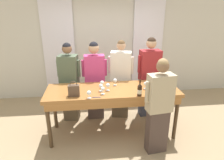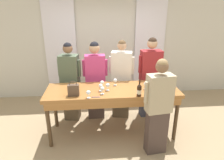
# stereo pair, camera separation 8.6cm
# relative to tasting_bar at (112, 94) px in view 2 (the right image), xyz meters

# --- Properties ---
(ground_plane) EXTENTS (18.00, 18.00, 0.00)m
(ground_plane) POSITION_rel_tasting_bar_xyz_m (0.00, 0.02, -0.86)
(ground_plane) COLOR tan
(wall_back) EXTENTS (12.00, 0.06, 2.80)m
(wall_back) POSITION_rel_tasting_bar_xyz_m (0.00, 1.95, 0.54)
(wall_back) COLOR beige
(wall_back) RESTS_ON ground_plane
(curtain_panel_left) EXTENTS (0.81, 0.03, 2.69)m
(curtain_panel_left) POSITION_rel_tasting_bar_xyz_m (-1.18, 1.88, 0.48)
(curtain_panel_left) COLOR white
(curtain_panel_left) RESTS_ON ground_plane
(curtain_panel_right) EXTENTS (0.81, 0.03, 2.69)m
(curtain_panel_right) POSITION_rel_tasting_bar_xyz_m (1.18, 1.88, 0.48)
(curtain_panel_right) COLOR white
(curtain_panel_right) RESTS_ON ground_plane
(tasting_bar) EXTENTS (2.46, 0.79, 0.96)m
(tasting_bar) POSITION_rel_tasting_bar_xyz_m (0.00, 0.00, 0.00)
(tasting_bar) COLOR #9E6633
(tasting_bar) RESTS_ON ground_plane
(wine_bottle) EXTENTS (0.08, 0.08, 0.30)m
(wine_bottle) POSITION_rel_tasting_bar_xyz_m (0.43, -0.32, 0.20)
(wine_bottle) COLOR black
(wine_bottle) RESTS_ON tasting_bar
(handbag) EXTENTS (0.19, 0.10, 0.27)m
(handbag) POSITION_rel_tasting_bar_xyz_m (-0.69, -0.20, 0.20)
(handbag) COLOR brown
(handbag) RESTS_ON tasting_bar
(wine_glass_front_left) EXTENTS (0.07, 0.07, 0.14)m
(wine_glass_front_left) POSITION_rel_tasting_bar_xyz_m (0.61, -0.04, 0.19)
(wine_glass_front_left) COLOR white
(wine_glass_front_left) RESTS_ON tasting_bar
(wine_glass_front_mid) EXTENTS (0.07, 0.07, 0.14)m
(wine_glass_front_mid) POSITION_rel_tasting_bar_xyz_m (1.03, -0.15, 0.19)
(wine_glass_front_mid) COLOR white
(wine_glass_front_mid) RESTS_ON tasting_bar
(wine_glass_front_right) EXTENTS (0.07, 0.07, 0.14)m
(wine_glass_front_right) POSITION_rel_tasting_bar_xyz_m (-0.20, -0.18, 0.19)
(wine_glass_front_right) COLOR white
(wine_glass_front_right) RESTS_ON tasting_bar
(wine_glass_center_left) EXTENTS (0.07, 0.07, 0.14)m
(wine_glass_center_left) POSITION_rel_tasting_bar_xyz_m (-0.19, 0.12, 0.19)
(wine_glass_center_left) COLOR white
(wine_glass_center_left) RESTS_ON tasting_bar
(wine_glass_center_mid) EXTENTS (0.07, 0.07, 0.14)m
(wine_glass_center_mid) POSITION_rel_tasting_bar_xyz_m (-0.44, -0.32, 0.19)
(wine_glass_center_mid) COLOR white
(wine_glass_center_mid) RESTS_ON tasting_bar
(wine_glass_center_right) EXTENTS (0.07, 0.07, 0.14)m
(wine_glass_center_right) POSITION_rel_tasting_bar_xyz_m (0.94, -0.24, 0.19)
(wine_glass_center_right) COLOR white
(wine_glass_center_right) RESTS_ON tasting_bar
(wine_glass_back_left) EXTENTS (0.07, 0.07, 0.14)m
(wine_glass_back_left) POSITION_rel_tasting_bar_xyz_m (-0.09, -0.03, 0.19)
(wine_glass_back_left) COLOR white
(wine_glass_back_left) RESTS_ON tasting_bar
(wine_glass_back_mid) EXTENTS (0.07, 0.07, 0.14)m
(wine_glass_back_mid) POSITION_rel_tasting_bar_xyz_m (0.07, 0.20, 0.19)
(wine_glass_back_mid) COLOR white
(wine_glass_back_mid) RESTS_ON tasting_bar
(wine_glass_back_right) EXTENTS (0.07, 0.07, 0.14)m
(wine_glass_back_right) POSITION_rel_tasting_bar_xyz_m (-0.22, -0.05, 0.19)
(wine_glass_back_right) COLOR white
(wine_glass_back_right) RESTS_ON tasting_bar
(wine_glass_near_host) EXTENTS (0.07, 0.07, 0.14)m
(wine_glass_near_host) POSITION_rel_tasting_bar_xyz_m (0.83, 0.16, 0.19)
(wine_glass_near_host) COLOR white
(wine_glass_near_host) RESTS_ON tasting_bar
(pen) EXTENTS (0.15, 0.02, 0.01)m
(pen) POSITION_rel_tasting_bar_xyz_m (-0.31, -0.31, 0.10)
(pen) COLOR #193399
(pen) RESTS_ON tasting_bar
(guest_olive_jacket) EXTENTS (0.50, 0.34, 1.73)m
(guest_olive_jacket) POSITION_rel_tasting_bar_xyz_m (-0.85, 0.65, 0.02)
(guest_olive_jacket) COLOR brown
(guest_olive_jacket) RESTS_ON ground_plane
(guest_pink_top) EXTENTS (0.54, 0.23, 1.74)m
(guest_pink_top) POSITION_rel_tasting_bar_xyz_m (-0.31, 0.65, 0.04)
(guest_pink_top) COLOR #473833
(guest_pink_top) RESTS_ON ground_plane
(guest_cream_sweater) EXTENTS (0.55, 0.32, 1.76)m
(guest_cream_sweater) POSITION_rel_tasting_bar_xyz_m (0.25, 0.65, 0.03)
(guest_cream_sweater) COLOR brown
(guest_cream_sweater) RESTS_ON ground_plane
(guest_striped_shirt) EXTENTS (0.55, 0.29, 1.81)m
(guest_striped_shirt) POSITION_rel_tasting_bar_xyz_m (0.89, 0.65, 0.06)
(guest_striped_shirt) COLOR #383D51
(guest_striped_shirt) RESTS_ON ground_plane
(host_pouring) EXTENTS (0.53, 0.28, 1.68)m
(host_pouring) POSITION_rel_tasting_bar_xyz_m (0.70, -0.59, -0.00)
(host_pouring) COLOR #473833
(host_pouring) RESTS_ON ground_plane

